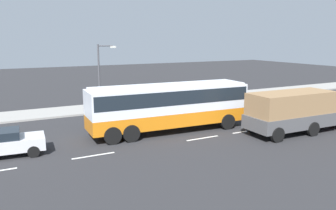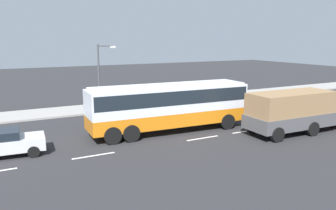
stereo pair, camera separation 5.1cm
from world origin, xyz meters
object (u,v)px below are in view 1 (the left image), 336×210
Objects in this scene: coach_bus at (169,103)px; car_silver_hatch at (2,142)px; street_lamp at (101,72)px; pedestrian_near_curb at (156,93)px; cargo_truck at (300,110)px.

car_silver_hatch is (-10.51, -0.26, -1.26)m from coach_bus.
coach_bus is 8.95m from street_lamp.
pedestrian_near_curb is at bearing 72.42° from coach_bus.
cargo_truck reaches higher than car_silver_hatch.
street_lamp reaches higher than pedestrian_near_curb.
street_lamp reaches higher than cargo_truck.
car_silver_hatch is 0.76× the size of street_lamp.
car_silver_hatch is at bearing -175.80° from coach_bus.
cargo_truck is (7.99, -4.26, -0.48)m from coach_bus.
street_lamp is (-5.65, -0.78, 2.41)m from pedestrian_near_curb.
street_lamp is at bearing 107.15° from coach_bus.
coach_bus is at bearing -75.61° from street_lamp.
coach_bus reaches higher than pedestrian_near_curb.
street_lamp is at bearing 129.92° from cargo_truck.
street_lamp is at bearing 78.50° from pedestrian_near_curb.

